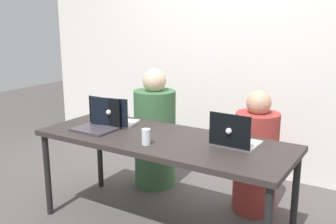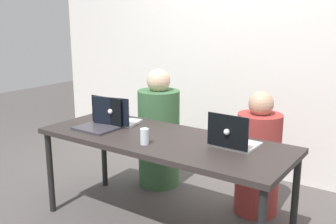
# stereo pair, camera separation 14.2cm
# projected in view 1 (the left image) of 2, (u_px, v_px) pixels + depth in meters

# --- Properties ---
(back_wall) EXTENTS (5.01, 0.10, 2.45)m
(back_wall) POSITION_uv_depth(u_px,v_px,m) (239.00, 54.00, 3.99)
(back_wall) COLOR white
(back_wall) RESTS_ON ground
(desk) EXTENTS (1.93, 0.74, 0.73)m
(desk) POSITION_uv_depth(u_px,v_px,m) (163.00, 145.00, 2.92)
(desk) COLOR #302927
(desk) RESTS_ON ground
(person_on_left) EXTENTS (0.45, 0.45, 1.13)m
(person_on_left) POSITION_uv_depth(u_px,v_px,m) (155.00, 134.00, 3.75)
(person_on_left) COLOR #39633C
(person_on_left) RESTS_ON ground
(person_on_right) EXTENTS (0.44, 0.44, 1.03)m
(person_on_right) POSITION_uv_depth(u_px,v_px,m) (256.00, 158.00, 3.25)
(person_on_right) COLOR #9A332F
(person_on_right) RESTS_ON ground
(laptop_back_right) EXTENTS (0.31, 0.29, 0.25)m
(laptop_back_right) POSITION_uv_depth(u_px,v_px,m) (234.00, 139.00, 2.71)
(laptop_back_right) COLOR silver
(laptop_back_right) RESTS_ON desk
(laptop_front_left) EXTENTS (0.33, 0.29, 0.24)m
(laptop_front_left) POSITION_uv_depth(u_px,v_px,m) (98.00, 123.00, 3.11)
(laptop_front_left) COLOR #38353D
(laptop_front_left) RESTS_ON desk
(laptop_back_left) EXTENTS (0.37, 0.32, 0.24)m
(laptop_back_left) POSITION_uv_depth(u_px,v_px,m) (114.00, 119.00, 3.23)
(laptop_back_left) COLOR silver
(laptop_back_left) RESTS_ON desk
(water_glass_center) EXTENTS (0.06, 0.06, 0.11)m
(water_glass_center) POSITION_uv_depth(u_px,v_px,m) (146.00, 138.00, 2.74)
(water_glass_center) COLOR silver
(water_glass_center) RESTS_ON desk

